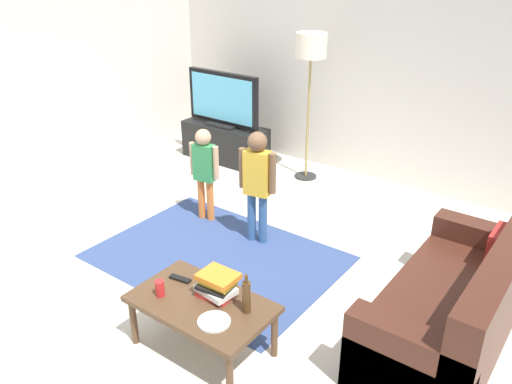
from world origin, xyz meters
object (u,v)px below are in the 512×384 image
child_center (257,178)px  plate (214,322)px  tv_stand (225,143)px  floor_lamp (311,54)px  child_near_tv (204,166)px  tv_remote (180,279)px  soda_can (160,288)px  tv (223,100)px  bottle (246,297)px  book_stack (217,285)px  couch (460,309)px  coffee_table (202,307)px

child_center → plate: bearing=-62.6°
tv_stand → floor_lamp: floor_lamp is taller
floor_lamp → child_near_tv: size_ratio=1.77×
tv_remote → soda_can: size_ratio=1.42×
tv_stand → tv: (0.00, -0.02, 0.60)m
bottle → tv_remote: size_ratio=1.73×
tv_stand → book_stack: size_ratio=4.19×
tv → book_stack: (2.29, -2.83, -0.34)m
child_near_tv → child_center: (0.71, -0.05, 0.08)m
couch → tv_remote: couch is taller
tv_stand → coffee_table: 3.73m
book_stack → bottle: (0.28, -0.02, 0.03)m
coffee_table → tv_stand: bearing=127.2°
coffee_table → book_stack: size_ratio=3.49×
tv → plate: bearing=-51.2°
tv_stand → tv: bearing=-90.0°
tv_stand → floor_lamp: bearing=7.2°
tv → soda_can: size_ratio=9.17×
child_near_tv → child_center: bearing=-3.9°
couch → tv: bearing=154.3°
tv_remote → floor_lamp: bearing=94.7°
floor_lamp → child_near_tv: bearing=-99.5°
tv → soda_can: bearing=-57.3°
bottle → coffee_table: bearing=-162.6°
tv_remote → child_center: bearing=93.2°
tv_stand → couch: couch is taller
coffee_table → soda_can: 0.32m
bottle → tv_stand: bearing=131.8°
floor_lamp → tv_remote: (0.76, -3.02, -1.11)m
tv_stand → tv: tv is taller
tv → child_center: bearing=-41.8°
book_stack → floor_lamp: bearing=110.1°
tv → tv_remote: bearing=-55.6°
tv_remote → child_near_tv: bearing=116.2°
coffee_table → soda_can: (-0.28, -0.12, 0.11)m
child_near_tv → plate: (1.54, -1.65, -0.18)m
couch → child_center: 2.11m
couch → coffee_table: (-1.44, -1.17, 0.08)m
bottle → plate: bottle is taller
coffee_table → book_stack: bearing=70.9°
tv_stand → plate: 3.96m
bottle → plate: bearing=-114.4°
book_stack → bottle: bottle is taller
couch → plate: couch is taller
floor_lamp → child_center: size_ratio=1.57×
soda_can → plate: bearing=0.0°
child_center → tv: bearing=138.2°
child_center → book_stack: size_ratio=3.96×
couch → plate: size_ratio=8.18×
floor_lamp → book_stack: size_ratio=6.21×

